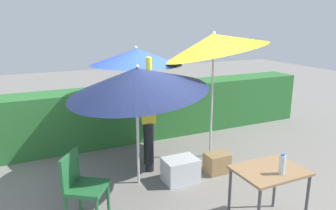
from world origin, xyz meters
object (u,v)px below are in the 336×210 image
Objects in this scene: umbrella_orange at (214,43)px; umbrella_yellow at (137,80)px; umbrella_rainbow at (136,57)px; bottle_water at (282,164)px; person_vendor at (148,114)px; cooler_box at (180,170)px; crate_cardboard at (217,163)px; chair_plastic at (81,184)px; folding_table at (269,176)px.

umbrella_orange is 1.20× the size of umbrella_yellow.
umbrella_rainbow is 8.25× the size of bottle_water.
person_vendor reaches higher than cooler_box.
umbrella_rainbow is 5.34× the size of crate_cardboard.
chair_plastic is 1.11× the size of folding_table.
umbrella_orange is 2.47m from folding_table.
cooler_box is at bearing 107.15° from bottle_water.
umbrella_rainbow reaches higher than bottle_water.
person_vendor reaches higher than crate_cardboard.
person_vendor reaches higher than folding_table.
umbrella_rainbow is 0.97× the size of umbrella_yellow.
cooler_box reaches higher than crate_cardboard.
chair_plastic is at bearing -147.19° from umbrella_yellow.
chair_plastic is (-0.96, -0.62, -1.08)m from umbrella_yellow.
umbrella_yellow is 5.50× the size of crate_cardboard.
chair_plastic is at bearing -169.24° from crate_cardboard.
folding_table is at bearing -76.27° from umbrella_rainbow.
umbrella_orange reaches higher than umbrella_yellow.
umbrella_yellow is (-1.50, -0.38, -0.44)m from umbrella_orange.
bottle_water is (0.74, -2.21, -0.09)m from person_vendor.
umbrella_rainbow is 0.81× the size of umbrella_orange.
umbrella_orange is 3.06m from chair_plastic.
bottle_water reaches higher than chair_plastic.
umbrella_yellow is 1.08× the size of person_vendor.
bottle_water is (0.48, -1.55, 0.66)m from cooler_box.
umbrella_orange is at bearing 22.06° from chair_plastic.
bottle_water is at bearing -71.41° from person_vendor.
person_vendor is (0.33, 0.46, -0.66)m from umbrella_yellow.
person_vendor is 7.83× the size of bottle_water.
umbrella_yellow is at bearing -165.85° from umbrella_orange.
folding_table is at bearing -26.41° from chair_plastic.
person_vendor is at bearing 145.13° from crate_cardboard.
folding_table is at bearing 104.47° from bottle_water.
umbrella_rainbow is at bearing 70.75° from umbrella_yellow.
person_vendor is at bearing 108.59° from bottle_water.
person_vendor reaches higher than chair_plastic.
umbrella_yellow reaches higher than folding_table.
umbrella_rainbow is at bearing 147.50° from umbrella_orange.
person_vendor is at bearing 53.74° from umbrella_yellow.
umbrella_orange is 10.18× the size of bottle_water.
umbrella_orange is 2.75× the size of chair_plastic.
person_vendor is at bearing 176.16° from umbrella_orange.
cooler_box is (0.22, -1.29, -1.61)m from umbrella_rainbow.
crate_cardboard is 1.71m from bottle_water.
cooler_box is at bearing -147.32° from umbrella_orange.
person_vendor is 2.20m from folding_table.
umbrella_rainbow reaches higher than folding_table.
crate_cardboard is at bearing -111.95° from umbrella_orange.
umbrella_orange reaches higher than bottle_water.
umbrella_rainbow reaches higher than cooler_box.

